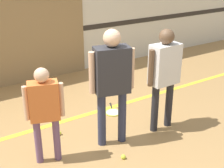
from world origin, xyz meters
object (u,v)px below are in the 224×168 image
object	(u,v)px
racket_spare_on_floor	(40,116)
person_student_right	(164,70)
racket_second_spare	(113,112)
tennis_ball_stray_left	(59,133)
person_student_left	(44,106)
tennis_ball_stray_right	(37,120)
tennis_ball_near_instructor	(123,157)
person_instructor	(112,76)
tennis_ball_by_spare_racket	(34,120)

from	to	relation	value
racket_spare_on_floor	person_student_right	bearing A→B (deg)	-65.77
racket_second_spare	tennis_ball_stray_left	world-z (taller)	tennis_ball_stray_left
person_student_left	racket_second_spare	world-z (taller)	person_student_left
racket_second_spare	tennis_ball_stray_right	size ratio (longest dim) A/B	8.19
racket_spare_on_floor	tennis_ball_near_instructor	distance (m)	1.88
person_student_right	tennis_ball_stray_left	distance (m)	1.93
racket_spare_on_floor	racket_second_spare	size ratio (longest dim) A/B	0.99
person_instructor	tennis_ball_near_instructor	world-z (taller)	person_instructor
tennis_ball_near_instructor	tennis_ball_stray_left	bearing A→B (deg)	114.99
person_instructor	person_student_left	size ratio (longest dim) A/B	1.28
tennis_ball_by_spare_racket	racket_second_spare	bearing A→B (deg)	-19.11
person_instructor	racket_second_spare	bearing A→B (deg)	70.66
tennis_ball_by_spare_racket	person_student_right	bearing A→B (deg)	-38.22
tennis_ball_stray_right	person_student_right	bearing A→B (deg)	-38.30
racket_spare_on_floor	racket_second_spare	bearing A→B (deg)	-48.37
person_student_left	tennis_ball_stray_left	size ratio (longest dim) A/B	20.66
tennis_ball_by_spare_racket	tennis_ball_stray_left	world-z (taller)	same
racket_second_spare	tennis_ball_by_spare_racket	xyz separation A→B (m)	(-1.32, 0.46, 0.02)
person_student_right	tennis_ball_stray_left	size ratio (longest dim) A/B	25.00
person_student_right	tennis_ball_near_instructor	bearing A→B (deg)	19.44
racket_spare_on_floor	tennis_ball_near_instructor	size ratio (longest dim) A/B	8.13
racket_spare_on_floor	tennis_ball_stray_left	xyz separation A→B (m)	(0.04, -0.74, 0.02)
person_student_left	tennis_ball_stray_left	bearing A→B (deg)	72.14
tennis_ball_near_instructor	tennis_ball_by_spare_racket	distance (m)	1.83
person_student_right	tennis_ball_by_spare_racket	distance (m)	2.37
person_instructor	tennis_ball_by_spare_racket	bearing A→B (deg)	136.45
person_student_right	tennis_ball_near_instructor	size ratio (longest dim) A/B	25.00
racket_spare_on_floor	tennis_ball_stray_right	world-z (taller)	tennis_ball_stray_right
person_student_right	tennis_ball_near_instructor	world-z (taller)	person_student_right
person_student_left	person_student_right	distance (m)	1.90
tennis_ball_by_spare_racket	tennis_ball_near_instructor	bearing A→B (deg)	-68.00
tennis_ball_stray_right	racket_spare_on_floor	bearing A→B (deg)	48.89
person_instructor	person_student_right	size ratio (longest dim) A/B	1.06
racket_second_spare	tennis_ball_near_instructor	size ratio (longest dim) A/B	8.19
racket_spare_on_floor	tennis_ball_stray_right	xyz separation A→B (m)	(-0.11, -0.13, 0.02)
person_student_right	tennis_ball_by_spare_racket	world-z (taller)	person_student_right
person_student_right	racket_spare_on_floor	world-z (taller)	person_student_right
person_instructor	racket_spare_on_floor	world-z (taller)	person_instructor
racket_spare_on_floor	tennis_ball_stray_left	world-z (taller)	tennis_ball_stray_left
tennis_ball_stray_left	tennis_ball_stray_right	world-z (taller)	same
person_student_left	racket_second_spare	size ratio (longest dim) A/B	2.52
person_instructor	person_student_left	distance (m)	1.01
tennis_ball_stray_left	person_student_left	bearing A→B (deg)	-126.23
person_student_left	racket_second_spare	distance (m)	1.87
person_student_left	tennis_ball_by_spare_racket	distance (m)	1.43
racket_second_spare	tennis_ball_stray_right	world-z (taller)	tennis_ball_stray_right
tennis_ball_near_instructor	tennis_ball_stray_right	world-z (taller)	same
person_instructor	tennis_ball_stray_right	bearing A→B (deg)	135.69
tennis_ball_stray_left	racket_spare_on_floor	bearing A→B (deg)	93.08
racket_spare_on_floor	tennis_ball_by_spare_racket	bearing A→B (deg)	-169.13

